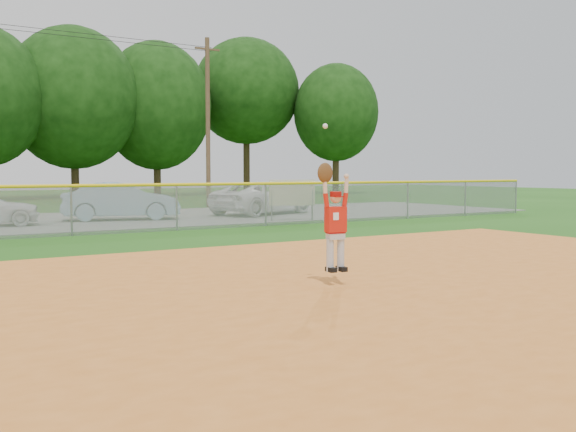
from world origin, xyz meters
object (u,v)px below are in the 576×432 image
Objects in this scene: car_blue at (121,201)px; car_white_b at (263,198)px; ballplayer at (334,218)px; sponsor_sign at (292,194)px.

car_white_b is at bearing -75.08° from car_blue.
car_blue is at bearing 84.99° from ballplayer.
ballplayer reaches higher than car_white_b.
car_white_b is 17.99m from ballplayer.
car_white_b is 3.94m from sponsor_sign.
sponsor_sign is at bearing -109.79° from car_blue.
sponsor_sign is 14.18m from ballplayer.
sponsor_sign is 0.71× the size of ballplayer.
car_blue reaches higher than car_white_b.
car_blue is 16.21m from ballplayer.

